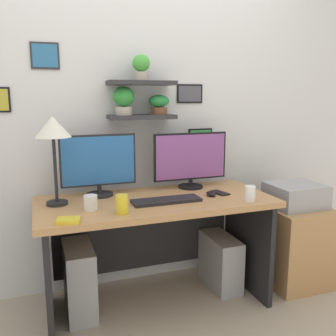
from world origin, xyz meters
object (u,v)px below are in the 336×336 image
(water_cup, at_px, (122,204))
(printer, at_px, (295,195))
(desk_lamp, at_px, (53,132))
(computer_tower_right, at_px, (220,261))
(desk, at_px, (154,227))
(keyboard, at_px, (166,200))
(pen_cup, at_px, (250,194))
(scissors_tray, at_px, (69,220))
(drawer_cabinet, at_px, (292,244))
(monitor_left, at_px, (98,164))
(cell_phone, at_px, (220,193))
(coffee_mug, at_px, (91,203))
(monitor_right, at_px, (190,159))
(computer_tower_left, at_px, (79,280))
(computer_mouse, at_px, (211,194))

(water_cup, distance_m, printer, 1.37)
(desk_lamp, distance_m, water_cup, 0.61)
(water_cup, distance_m, computer_tower_right, 1.05)
(desk, distance_m, keyboard, 0.27)
(pen_cup, xyz_separation_m, computer_tower_right, (-0.02, 0.33, -0.61))
(printer, height_order, computer_tower_right, printer)
(scissors_tray, bearing_deg, keyboard, 17.24)
(water_cup, relative_size, drawer_cabinet, 0.18)
(monitor_left, xyz_separation_m, cell_phone, (0.79, -0.23, -0.21))
(computer_tower_right, bearing_deg, scissors_tray, -162.00)
(drawer_cabinet, height_order, printer, printer)
(coffee_mug, bearing_deg, monitor_right, 22.19)
(monitor_left, relative_size, cell_phone, 3.60)
(computer_tower_left, bearing_deg, pen_cup, -17.15)
(scissors_tray, bearing_deg, desk_lamp, 95.70)
(keyboard, relative_size, water_cup, 4.00)
(desk, distance_m, water_cup, 0.47)
(desk, relative_size, water_cup, 13.88)
(coffee_mug, distance_m, pen_cup, 1.00)
(printer, height_order, computer_tower_left, printer)
(monitor_right, bearing_deg, keyboard, -133.85)
(keyboard, height_order, desk_lamp, desk_lamp)
(printer, bearing_deg, computer_mouse, -178.46)
(monitor_right, bearing_deg, drawer_cabinet, -18.62)
(pen_cup, bearing_deg, drawer_cabinet, 22.11)
(cell_phone, bearing_deg, drawer_cabinet, -16.09)
(computer_tower_right, bearing_deg, desk, -177.15)
(keyboard, bearing_deg, scissors_tray, -162.76)
(monitor_right, distance_m, computer_tower_left, 1.12)
(desk, distance_m, computer_tower_left, 0.59)
(keyboard, height_order, water_cup, water_cup)
(desk, distance_m, printer, 1.09)
(cell_phone, distance_m, pen_cup, 0.26)
(keyboard, relative_size, computer_tower_right, 1.10)
(monitor_left, height_order, keyboard, monitor_left)
(drawer_cabinet, bearing_deg, coffee_mug, -177.63)
(drawer_cabinet, bearing_deg, scissors_tray, -171.55)
(computer_mouse, height_order, printer, computer_mouse)
(monitor_left, height_order, printer, monitor_left)
(desk, bearing_deg, scissors_tray, -150.12)
(desk_lamp, distance_m, pen_cup, 1.28)
(coffee_mug, distance_m, computer_tower_left, 0.59)
(scissors_tray, height_order, computer_tower_right, scissors_tray)
(water_cup, bearing_deg, desk_lamp, 137.94)
(keyboard, distance_m, pen_cup, 0.54)
(keyboard, height_order, coffee_mug, coffee_mug)
(monitor_left, height_order, computer_tower_right, monitor_left)
(water_cup, height_order, drawer_cabinet, water_cup)
(pen_cup, bearing_deg, computer_tower_right, 93.87)
(desk, xyz_separation_m, keyboard, (0.04, -0.14, 0.22))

